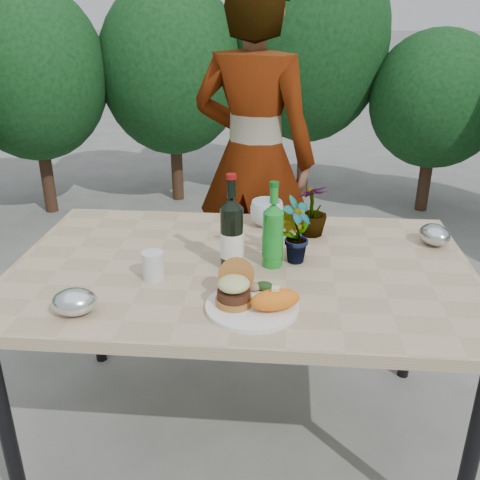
# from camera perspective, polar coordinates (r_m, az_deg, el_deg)

# --- Properties ---
(ground) EXTENTS (80.00, 80.00, 0.00)m
(ground) POSITION_cam_1_polar(r_m,az_deg,el_deg) (2.30, 0.18, -19.65)
(ground) COLOR #63635E
(ground) RESTS_ON ground
(patio_table) EXTENTS (1.60, 1.00, 0.75)m
(patio_table) POSITION_cam_1_polar(r_m,az_deg,el_deg) (1.90, 0.21, -4.23)
(patio_table) COLOR tan
(patio_table) RESTS_ON ground
(shrub_hedge) EXTENTS (6.86, 5.00, 2.20)m
(shrub_hedge) POSITION_cam_1_polar(r_m,az_deg,el_deg) (3.38, 0.57, 15.59)
(shrub_hedge) COLOR #382316
(shrub_hedge) RESTS_ON ground
(dinner_plate) EXTENTS (0.28, 0.28, 0.01)m
(dinner_plate) POSITION_cam_1_polar(r_m,az_deg,el_deg) (1.61, 1.31, -7.12)
(dinner_plate) COLOR white
(dinner_plate) RESTS_ON patio_table
(burger_stack) EXTENTS (0.11, 0.16, 0.11)m
(burger_stack) POSITION_cam_1_polar(r_m,az_deg,el_deg) (1.60, -0.60, -5.06)
(burger_stack) COLOR #B7722D
(burger_stack) RESTS_ON dinner_plate
(sweet_potato) EXTENTS (0.17, 0.12, 0.06)m
(sweet_potato) POSITION_cam_1_polar(r_m,az_deg,el_deg) (1.57, 3.78, -6.38)
(sweet_potato) COLOR orange
(sweet_potato) RESTS_ON dinner_plate
(grilled_veg) EXTENTS (0.08, 0.05, 0.03)m
(grilled_veg) POSITION_cam_1_polar(r_m,az_deg,el_deg) (1.68, 2.12, -4.94)
(grilled_veg) COLOR olive
(grilled_veg) RESTS_ON dinner_plate
(wine_bottle) EXTENTS (0.08, 0.08, 0.33)m
(wine_bottle) POSITION_cam_1_polar(r_m,az_deg,el_deg) (1.80, -0.88, 0.57)
(wine_bottle) COLOR black
(wine_bottle) RESTS_ON patio_table
(sparkling_water) EXTENTS (0.07, 0.07, 0.30)m
(sparkling_water) POSITION_cam_1_polar(r_m,az_deg,el_deg) (1.82, 3.53, 0.44)
(sparkling_water) COLOR #188725
(sparkling_water) RESTS_ON patio_table
(plastic_cup) EXTENTS (0.07, 0.07, 0.09)m
(plastic_cup) POSITION_cam_1_polar(r_m,az_deg,el_deg) (1.78, -9.26, -2.71)
(plastic_cup) COLOR silver
(plastic_cup) RESTS_ON patio_table
(seedling_left) EXTENTS (0.14, 0.14, 0.23)m
(seedling_left) POSITION_cam_1_polar(r_m,az_deg,el_deg) (1.88, 6.05, 1.18)
(seedling_left) COLOR #2A591E
(seedling_left) RESTS_ON patio_table
(seedling_mid) EXTENTS (0.14, 0.13, 0.19)m
(seedling_mid) POSITION_cam_1_polar(r_m,az_deg,el_deg) (1.87, 5.79, 0.47)
(seedling_mid) COLOR #225A1E
(seedling_mid) RESTS_ON patio_table
(seedling_right) EXTENTS (0.16, 0.16, 0.21)m
(seedling_right) POSITION_cam_1_polar(r_m,az_deg,el_deg) (2.10, 7.78, 3.20)
(seedling_right) COLOR #296121
(seedling_right) RESTS_ON patio_table
(blue_bowl) EXTENTS (0.17, 0.17, 0.11)m
(blue_bowl) POSITION_cam_1_polar(r_m,az_deg,el_deg) (2.19, 2.87, 2.88)
(blue_bowl) COLOR silver
(blue_bowl) RESTS_ON patio_table
(foil_packet_left) EXTENTS (0.14, 0.12, 0.08)m
(foil_packet_left) POSITION_cam_1_polar(r_m,az_deg,el_deg) (1.64, -17.25, -6.31)
(foil_packet_left) COLOR silver
(foil_packet_left) RESTS_ON patio_table
(foil_packet_right) EXTENTS (0.14, 0.16, 0.08)m
(foil_packet_right) POSITION_cam_1_polar(r_m,az_deg,el_deg) (2.14, 20.04, 0.54)
(foil_packet_right) COLOR #B8BBBF
(foil_packet_right) RESTS_ON patio_table
(person) EXTENTS (0.72, 0.57, 1.74)m
(person) POSITION_cam_1_polar(r_m,az_deg,el_deg) (2.74, 1.48, 8.65)
(person) COLOR #906348
(person) RESTS_ON ground
(terracotta_pot) EXTENTS (0.17, 0.17, 0.14)m
(terracotta_pot) POSITION_cam_1_polar(r_m,az_deg,el_deg) (4.08, -17.63, 0.79)
(terracotta_pot) COLOR #BE5D30
(terracotta_pot) RESTS_ON ground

